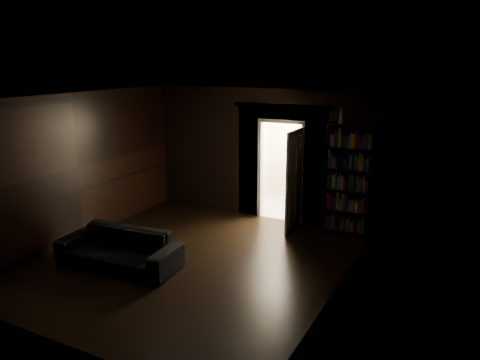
% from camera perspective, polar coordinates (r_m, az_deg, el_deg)
% --- Properties ---
extents(ground, '(5.50, 5.50, 0.00)m').
position_cam_1_polar(ground, '(8.24, -5.98, -9.85)').
color(ground, black).
rests_on(ground, ground).
extents(room_walls, '(5.02, 5.61, 2.84)m').
position_cam_1_polar(room_walls, '(8.60, -2.42, 3.07)').
color(room_walls, black).
rests_on(room_walls, ground).
extents(kitchen_alcove, '(2.20, 1.80, 2.60)m').
position_cam_1_polar(kitchen_alcove, '(10.98, 7.22, 2.98)').
color(kitchen_alcove, beige).
rests_on(kitchen_alcove, ground).
extents(sofa, '(2.15, 1.06, 0.80)m').
position_cam_1_polar(sofa, '(8.15, -14.59, -7.49)').
color(sofa, black).
rests_on(sofa, ground).
extents(bookshelf, '(0.91, 0.35, 2.20)m').
position_cam_1_polar(bookshelf, '(9.38, 13.07, 0.02)').
color(bookshelf, black).
rests_on(bookshelf, ground).
extents(refrigerator, '(0.96, 0.93, 1.65)m').
position_cam_1_polar(refrigerator, '(11.21, 8.56, 1.16)').
color(refrigerator, white).
rests_on(refrigerator, ground).
extents(door, '(0.07, 0.85, 2.05)m').
position_cam_1_polar(door, '(9.42, 6.60, -0.09)').
color(door, silver).
rests_on(door, ground).
extents(figurine, '(0.11, 0.11, 0.28)m').
position_cam_1_polar(figurine, '(9.13, 12.23, 7.62)').
color(figurine, white).
rests_on(figurine, bookshelf).
extents(bottles, '(0.61, 0.11, 0.25)m').
position_cam_1_polar(bottles, '(11.07, 8.34, 6.00)').
color(bottles, black).
rests_on(bottles, refrigerator).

